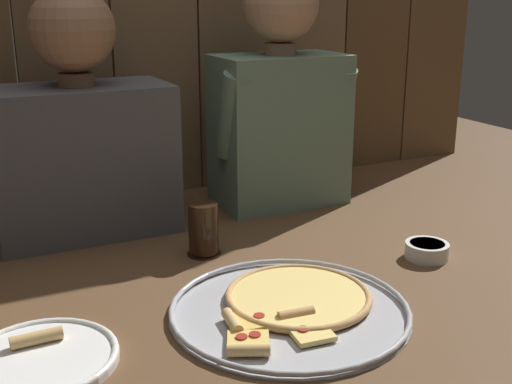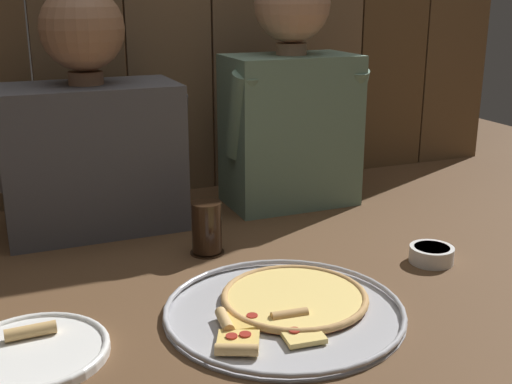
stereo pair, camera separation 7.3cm
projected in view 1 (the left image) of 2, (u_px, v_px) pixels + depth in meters
ground_plane at (282, 294)px, 1.27m from camera, size 3.20×3.20×0.00m
pizza_tray at (292, 305)px, 1.20m from camera, size 0.44×0.44×0.03m
dinner_plate at (41, 358)px, 1.03m from camera, size 0.24×0.24×0.03m
drinking_glass at (203, 229)px, 1.44m from camera, size 0.08×0.08×0.12m
dipping_bowl at (427, 250)px, 1.43m from camera, size 0.10×0.10×0.04m
diner_left at (80, 126)px, 1.52m from camera, size 0.45×0.23×0.58m
diner_right at (280, 91)px, 1.73m from camera, size 0.38×0.21×0.64m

